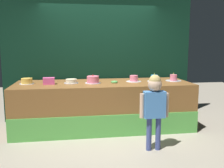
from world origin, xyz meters
name	(u,v)px	position (x,y,z in m)	size (l,w,h in m)	color
ground_plane	(107,137)	(0.00, 0.00, 0.00)	(12.00, 12.00, 0.00)	#ADA38E
stage_platform	(103,105)	(0.00, 0.58, 0.45)	(3.43, 1.20, 0.91)	brown
curtain_backdrop	(99,52)	(0.00, 1.28, 1.50)	(4.13, 0.08, 3.00)	black
child_figure	(154,102)	(0.65, -0.65, 0.77)	(0.46, 0.21, 1.20)	#3F4C8C
pink_box	(49,81)	(-1.04, 0.53, 0.98)	(0.21, 0.14, 0.13)	#EE5AA4
donut	(114,82)	(0.21, 0.50, 0.93)	(0.13, 0.13, 0.04)	#59B259
cake_far_left	(27,81)	(-1.46, 0.63, 0.96)	(0.28, 0.28, 0.11)	silver
cake_left	(71,81)	(-0.62, 0.60, 0.95)	(0.28, 0.28, 0.08)	silver
cake_center_left	(93,80)	(-0.21, 0.53, 0.98)	(0.31, 0.31, 0.17)	silver
cake_center_right	(134,79)	(0.62, 0.62, 0.97)	(0.31, 0.31, 0.13)	white
cake_right	(154,79)	(1.04, 0.58, 0.97)	(0.28, 0.28, 0.17)	white
cake_far_right	(173,78)	(1.46, 0.59, 0.96)	(0.32, 0.32, 0.18)	silver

